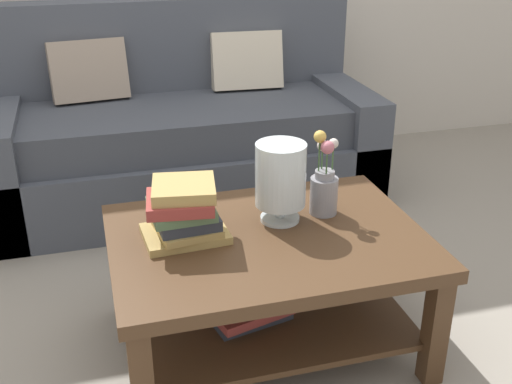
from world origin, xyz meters
The scene contains 6 objects.
ground_plane centered at (0.00, 0.00, 0.00)m, with size 10.00×10.00×0.00m, color gray.
couch centered at (0.01, 1.00, 0.36)m, with size 2.06×0.90×1.06m.
coffee_table centered at (0.07, -0.44, 0.34)m, with size 1.10×0.80×0.47m.
book_stack_main centered at (-0.20, -0.39, 0.57)m, with size 0.30×0.24×0.21m.
glass_hurricane_vase centered at (0.16, -0.34, 0.64)m, with size 0.18×0.18×0.30m.
flower_pitcher centered at (0.33, -0.33, 0.58)m, with size 0.10×0.10×0.33m.
Camera 1 is at (-0.48, -2.30, 1.53)m, focal length 44.02 mm.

